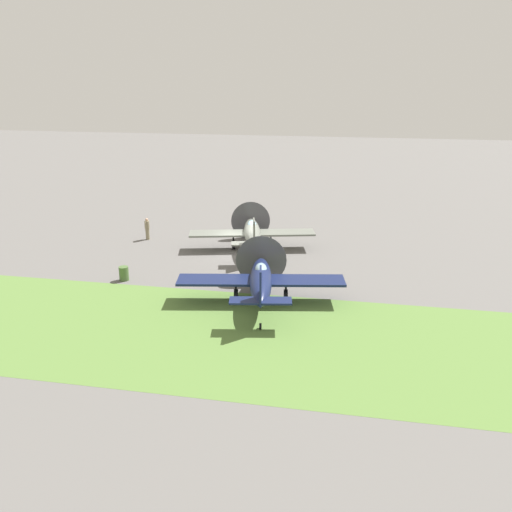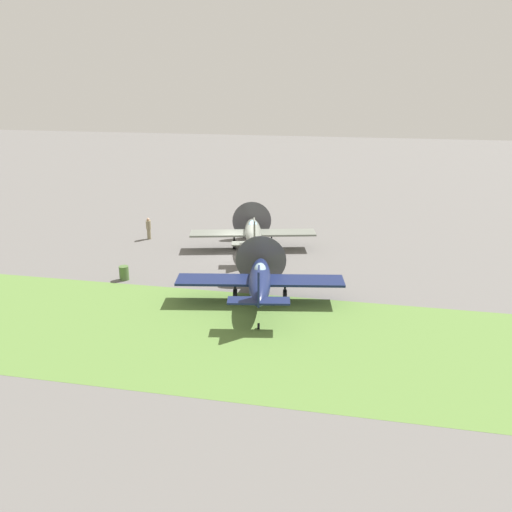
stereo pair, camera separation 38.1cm
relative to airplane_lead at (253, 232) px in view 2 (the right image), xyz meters
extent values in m
plane|color=#605E5B|center=(-0.93, -0.79, -1.39)|extent=(160.00, 160.00, 0.00)
cube|color=#567A38|center=(-0.93, -13.70, -1.39)|extent=(120.00, 11.00, 0.01)
ellipsoid|color=slate|center=(0.03, -0.15, 0.01)|extent=(2.68, 6.65, 1.20)
cube|color=slate|center=(-0.05, 0.23, -0.14)|extent=(9.38, 3.73, 0.13)
cube|color=slate|center=(0.73, -3.05, 0.87)|extent=(0.34, 1.05, 1.83)
cube|color=slate|center=(0.73, -3.05, 0.10)|extent=(3.20, 1.56, 0.10)
cone|color=#B7B24C|center=(-0.78, 3.28, 0.01)|extent=(0.76, 0.80, 0.62)
cylinder|color=#4C4C51|center=(-0.73, 3.09, 0.01)|extent=(3.01, 0.75, 3.08)
ellipsoid|color=#8CB2C6|center=(-0.10, 0.42, 0.42)|extent=(0.97, 1.47, 0.67)
cylinder|color=black|center=(-1.44, 0.00, -1.06)|extent=(0.36, 0.69, 0.66)
cylinder|color=black|center=(-1.44, 0.00, -0.60)|extent=(0.12, 0.12, 0.93)
cylinder|color=black|center=(1.28, 0.65, -1.06)|extent=(0.36, 0.69, 0.66)
cylinder|color=black|center=(1.28, 0.65, -0.60)|extent=(0.12, 0.12, 0.93)
cylinder|color=black|center=(0.75, -3.15, -1.24)|extent=(0.18, 0.33, 0.31)
ellipsoid|color=#141E47|center=(2.36, -9.56, 0.04)|extent=(2.35, 6.83, 1.22)
cube|color=#141E47|center=(2.30, -9.17, -0.11)|extent=(9.63, 3.27, 0.14)
cube|color=#141E47|center=(2.89, -12.58, 0.93)|extent=(0.28, 1.09, 1.88)
cube|color=#141E47|center=(2.89, -12.58, 0.14)|extent=(3.27, 1.42, 0.10)
cone|color=#B7B24C|center=(1.75, -6.01, 0.04)|extent=(0.74, 0.79, 0.63)
cylinder|color=#4C4C51|center=(1.78, -6.20, 0.04)|extent=(3.12, 0.58, 3.16)
ellipsoid|color=#8CB2C6|center=(2.26, -8.97, 0.47)|extent=(0.92, 1.48, 0.69)
cylinder|color=black|center=(0.87, -9.32, -1.06)|extent=(0.33, 0.70, 0.67)
cylinder|color=black|center=(0.87, -9.32, -0.58)|extent=(0.12, 0.12, 0.95)
cylinder|color=black|center=(3.69, -8.83, -1.06)|extent=(0.33, 0.70, 0.67)
cylinder|color=black|center=(3.69, -8.83, -0.58)|extent=(0.12, 0.12, 0.95)
cylinder|color=black|center=(2.90, -12.67, -1.23)|extent=(0.17, 0.33, 0.32)
cylinder|color=#847A5B|center=(-8.66, 1.14, -0.95)|extent=(0.30, 0.30, 0.88)
cylinder|color=#847A5B|center=(-8.66, 1.14, -0.20)|extent=(0.38, 0.38, 0.62)
sphere|color=tan|center=(-8.66, 1.14, 0.22)|extent=(0.23, 0.23, 0.23)
cylinder|color=#847A5B|center=(-8.63, 1.40, -0.20)|extent=(0.11, 0.11, 0.59)
cylinder|color=#847A5B|center=(-8.68, 0.89, -0.20)|extent=(0.11, 0.11, 0.59)
cylinder|color=#476633|center=(-6.80, -7.53, -0.94)|extent=(0.60, 0.60, 0.90)
camera|label=1|loc=(7.22, -36.75, 10.88)|focal=37.18mm
camera|label=2|loc=(7.59, -36.67, 10.88)|focal=37.18mm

